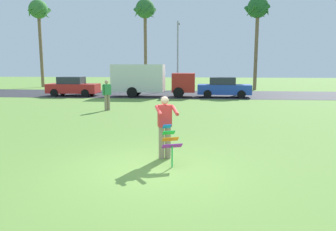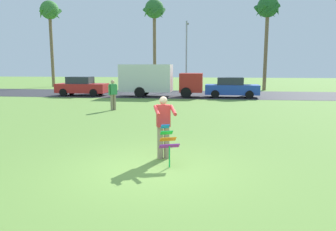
% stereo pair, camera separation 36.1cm
% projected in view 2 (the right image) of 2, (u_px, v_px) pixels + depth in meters
% --- Properties ---
extents(ground_plane, '(120.00, 120.00, 0.00)m').
position_uv_depth(ground_plane, '(151.00, 169.00, 7.94)').
color(ground_plane, olive).
extents(road_strip, '(120.00, 8.00, 0.01)m').
position_uv_depth(road_strip, '(193.00, 94.00, 28.30)').
color(road_strip, '#2D2D33').
rests_on(road_strip, ground).
extents(person_kite_flyer, '(0.69, 0.76, 1.73)m').
position_uv_depth(person_kite_flyer, '(163.00, 125.00, 8.72)').
color(person_kite_flyer, gray).
rests_on(person_kite_flyer, ground).
extents(kite_held, '(0.56, 0.72, 1.03)m').
position_uv_depth(kite_held, '(168.00, 140.00, 8.16)').
color(kite_held, blue).
rests_on(kite_held, ground).
extents(parked_car_red, '(4.21, 1.85, 1.60)m').
position_uv_depth(parked_car_red, '(82.00, 86.00, 27.00)').
color(parked_car_red, red).
rests_on(parked_car_red, ground).
extents(parked_truck_red_cab, '(6.71, 2.16, 2.62)m').
position_uv_depth(parked_truck_red_cab, '(156.00, 79.00, 26.09)').
color(parked_truck_red_cab, '#B2231E').
rests_on(parked_truck_red_cab, ground).
extents(parked_car_blue, '(4.26, 1.95, 1.60)m').
position_uv_depth(parked_car_blue, '(232.00, 88.00, 25.43)').
color(parked_car_blue, '#2347B7').
rests_on(parked_car_blue, ground).
extents(palm_tree_left_near, '(2.58, 2.71, 9.93)m').
position_uv_depth(palm_tree_left_near, '(50.00, 14.00, 36.99)').
color(palm_tree_left_near, brown).
rests_on(palm_tree_left_near, ground).
extents(palm_tree_right_near, '(2.58, 2.71, 9.83)m').
position_uv_depth(palm_tree_right_near, '(154.00, 13.00, 35.71)').
color(palm_tree_right_near, brown).
rests_on(palm_tree_right_near, ground).
extents(palm_tree_centre_far, '(2.58, 2.71, 9.36)m').
position_uv_depth(palm_tree_centre_far, '(268.00, 11.00, 31.79)').
color(palm_tree_centre_far, brown).
rests_on(palm_tree_centre_far, ground).
extents(streetlight_pole, '(0.24, 1.65, 7.00)m').
position_uv_depth(streetlight_pole, '(187.00, 51.00, 32.87)').
color(streetlight_pole, '#9E9EA3').
rests_on(streetlight_pole, ground).
extents(person_walker_near, '(0.42, 0.44, 1.73)m').
position_uv_depth(person_walker_near, '(113.00, 94.00, 18.27)').
color(person_walker_near, gray).
rests_on(person_walker_near, ground).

